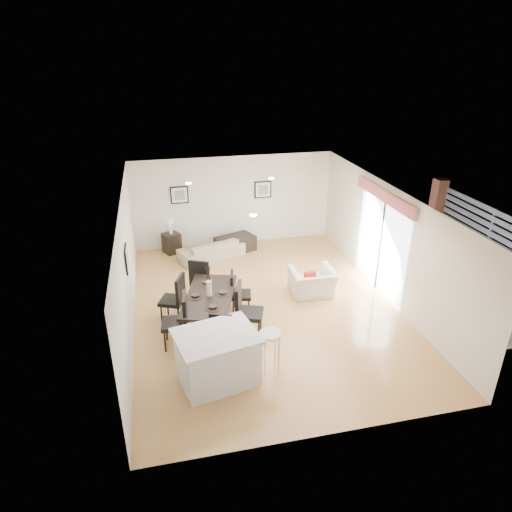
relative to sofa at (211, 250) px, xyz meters
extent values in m
plane|color=tan|center=(0.86, -2.97, -0.27)|extent=(8.00, 8.00, 0.00)
cube|color=silver|center=(0.86, 1.03, 1.08)|extent=(6.00, 0.04, 2.70)
cube|color=silver|center=(0.86, -6.97, 1.08)|extent=(6.00, 0.04, 2.70)
cube|color=silver|center=(-2.14, -2.97, 1.08)|extent=(0.04, 8.00, 2.70)
cube|color=silver|center=(3.86, -2.97, 1.08)|extent=(0.04, 8.00, 2.70)
cube|color=white|center=(0.86, -2.97, 2.43)|extent=(6.00, 8.00, 0.02)
imported|color=#A29983|center=(0.00, 0.00, 0.00)|extent=(2.01, 1.33, 0.55)
imported|color=beige|center=(2.12, -2.64, 0.06)|extent=(1.05, 0.92, 0.67)
imported|color=#355022|center=(6.39, -3.49, 0.06)|extent=(0.68, 0.62, 0.66)
imported|color=#355022|center=(6.76, -1.85, 0.05)|extent=(0.47, 0.47, 0.64)
cube|color=black|center=(-0.51, -3.54, 0.50)|extent=(1.48, 2.13, 0.06)
cylinder|color=black|center=(-1.17, -4.29, 0.10)|extent=(0.08, 0.08, 0.74)
cylinder|color=black|center=(-0.65, -2.56, 0.10)|extent=(0.08, 0.08, 0.74)
cylinder|color=black|center=(-0.36, -4.53, 0.10)|extent=(0.08, 0.08, 0.74)
cylinder|color=black|center=(0.15, -2.80, 0.10)|extent=(0.08, 0.08, 0.74)
cube|color=black|center=(-1.28, -4.03, 0.24)|extent=(0.57, 0.57, 0.09)
cube|color=black|center=(-1.05, -4.05, 0.57)|extent=(0.13, 0.52, 0.62)
cylinder|color=black|center=(-1.45, -3.80, -0.04)|extent=(0.04, 0.04, 0.47)
cylinder|color=black|center=(-1.05, -3.85, -0.04)|extent=(0.04, 0.04, 0.47)
cylinder|color=black|center=(-1.50, -4.20, -0.04)|extent=(0.04, 0.04, 0.47)
cylinder|color=black|center=(-1.10, -4.25, -0.04)|extent=(0.04, 0.04, 0.47)
cube|color=black|center=(-1.28, -3.06, 0.22)|extent=(0.65, 0.65, 0.09)
cube|color=black|center=(-1.08, -3.15, 0.54)|extent=(0.25, 0.48, 0.59)
cylinder|color=black|center=(-1.38, -2.81, -0.05)|extent=(0.04, 0.04, 0.45)
cylinder|color=black|center=(-1.02, -2.96, -0.05)|extent=(0.04, 0.04, 0.45)
cylinder|color=black|center=(-1.53, -3.17, -0.05)|extent=(0.04, 0.04, 0.45)
cylinder|color=black|center=(-1.17, -3.32, -0.05)|extent=(0.04, 0.04, 0.45)
cube|color=black|center=(0.27, -4.03, 0.26)|extent=(0.68, 0.68, 0.09)
cube|color=black|center=(0.05, -3.95, 0.60)|extent=(0.24, 0.53, 0.64)
cylinder|color=black|center=(0.40, -4.29, -0.03)|extent=(0.04, 0.04, 0.49)
cylinder|color=black|center=(0.00, -4.16, -0.03)|extent=(0.04, 0.04, 0.49)
cylinder|color=black|center=(0.53, -3.90, -0.03)|extent=(0.04, 0.04, 0.49)
cylinder|color=black|center=(0.14, -3.76, -0.03)|extent=(0.04, 0.04, 0.49)
cube|color=black|center=(0.27, -3.06, 0.18)|extent=(0.53, 0.53, 0.08)
cube|color=black|center=(0.07, -3.02, 0.46)|extent=(0.14, 0.45, 0.54)
cylinder|color=black|center=(0.41, -3.27, -0.07)|extent=(0.04, 0.04, 0.41)
cylinder|color=black|center=(0.06, -3.20, -0.07)|extent=(0.04, 0.04, 0.41)
cylinder|color=black|center=(0.47, -2.92, -0.07)|extent=(0.04, 0.04, 0.41)
cylinder|color=black|center=(0.13, -2.86, -0.07)|extent=(0.04, 0.04, 0.41)
cube|color=black|center=(-0.51, -4.83, 0.18)|extent=(0.59, 0.59, 0.08)
cube|color=black|center=(-0.43, -4.65, 0.46)|extent=(0.44, 0.23, 0.54)
cylinder|color=black|center=(-0.74, -4.93, -0.07)|extent=(0.04, 0.04, 0.41)
cylinder|color=black|center=(-0.60, -4.60, -0.07)|extent=(0.04, 0.04, 0.41)
cylinder|color=black|center=(-0.41, -5.06, -0.07)|extent=(0.04, 0.04, 0.41)
cylinder|color=black|center=(-0.28, -4.73, -0.07)|extent=(0.04, 0.04, 0.41)
cube|color=black|center=(-0.51, -2.26, 0.22)|extent=(0.66, 0.66, 0.09)
cube|color=black|center=(-0.60, -2.45, 0.54)|extent=(0.48, 0.27, 0.59)
cylinder|color=black|center=(-0.25, -2.16, -0.05)|extent=(0.04, 0.04, 0.45)
cylinder|color=black|center=(-0.41, -2.52, -0.05)|extent=(0.04, 0.04, 0.45)
cylinder|color=black|center=(-0.60, -2.00, -0.05)|extent=(0.04, 0.04, 0.45)
cylinder|color=black|center=(-0.76, -2.35, -0.05)|extent=(0.04, 0.04, 0.45)
cylinder|color=white|center=(-0.51, -3.54, 0.70)|extent=(0.12, 0.12, 0.34)
cylinder|color=#332116|center=(-0.21, -3.54, 0.54)|extent=(0.33, 0.33, 0.01)
cylinder|color=black|center=(-0.21, -3.54, 0.56)|extent=(0.17, 0.17, 0.05)
cylinder|color=#332116|center=(-0.51, -3.01, 0.54)|extent=(0.33, 0.33, 0.01)
cylinder|color=black|center=(-0.51, -3.01, 0.56)|extent=(0.17, 0.17, 0.05)
cylinder|color=#332116|center=(-0.80, -3.54, 0.54)|extent=(0.33, 0.33, 0.01)
cylinder|color=black|center=(-0.80, -3.54, 0.56)|extent=(0.17, 0.17, 0.05)
cylinder|color=#332116|center=(-0.51, -4.08, 0.54)|extent=(0.33, 0.33, 0.01)
cylinder|color=black|center=(-0.51, -4.08, 0.56)|extent=(0.17, 0.17, 0.05)
cube|color=black|center=(0.76, 0.37, -0.05)|extent=(1.29, 1.04, 0.45)
cube|color=black|center=(-1.08, 0.69, 0.02)|extent=(0.59, 0.59, 0.59)
cylinder|color=white|center=(-1.08, 0.69, 0.41)|extent=(0.10, 0.10, 0.18)
cone|color=silver|center=(-1.08, 0.69, 0.63)|extent=(0.22, 0.22, 0.24)
cube|color=#AC1816|center=(2.02, -2.74, 0.26)|extent=(0.30, 0.12, 0.29)
cube|color=silver|center=(-0.61, -5.29, 0.19)|extent=(1.49, 1.24, 0.93)
cube|color=silver|center=(-0.61, -5.29, 0.69)|extent=(1.62, 1.37, 0.07)
cylinder|color=white|center=(0.38, -5.29, 0.58)|extent=(0.40, 0.40, 0.06)
cylinder|color=silver|center=(0.51, -5.15, 0.15)|extent=(0.03, 0.03, 0.85)
cylinder|color=silver|center=(0.24, -5.15, 0.15)|extent=(0.03, 0.03, 0.85)
cylinder|color=silver|center=(0.24, -5.42, 0.15)|extent=(0.03, 0.03, 0.85)
cylinder|color=silver|center=(0.51, -5.42, 0.15)|extent=(0.03, 0.03, 0.85)
cube|color=black|center=(-0.74, 1.00, 1.38)|extent=(0.52, 0.03, 0.52)
cube|color=white|center=(-0.74, 1.00, 1.38)|extent=(0.44, 0.04, 0.44)
cube|color=#54534F|center=(-0.74, 1.00, 1.38)|extent=(0.30, 0.04, 0.30)
cube|color=black|center=(1.76, 1.00, 1.38)|extent=(0.52, 0.03, 0.52)
cube|color=white|center=(1.76, 1.00, 1.38)|extent=(0.44, 0.04, 0.44)
cube|color=#54534F|center=(1.76, 1.00, 1.38)|extent=(0.30, 0.04, 0.30)
cube|color=black|center=(-2.11, -3.17, 1.38)|extent=(0.03, 0.52, 0.52)
cube|color=white|center=(-2.11, -3.17, 1.38)|extent=(0.04, 0.44, 0.44)
cube|color=#54534F|center=(-2.11, -3.17, 1.38)|extent=(0.04, 0.30, 0.30)
cube|color=white|center=(3.84, -2.67, 0.85)|extent=(0.02, 2.40, 2.25)
cube|color=black|center=(3.82, -2.67, 0.85)|extent=(0.03, 0.05, 2.25)
cube|color=black|center=(3.82, -2.67, 2.00)|extent=(0.03, 2.50, 0.05)
cube|color=maroon|center=(3.78, -2.67, 2.16)|extent=(0.10, 2.70, 0.28)
plane|color=gray|center=(5.86, -2.67, -0.27)|extent=(6.00, 6.00, 0.00)
cube|color=#303033|center=(7.06, -2.67, 0.63)|extent=(0.08, 5.50, 1.80)
cube|color=brown|center=(6.91, -0.27, 0.73)|extent=(0.35, 0.35, 2.00)
camera|label=1|loc=(-1.40, -11.94, 5.32)|focal=32.00mm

